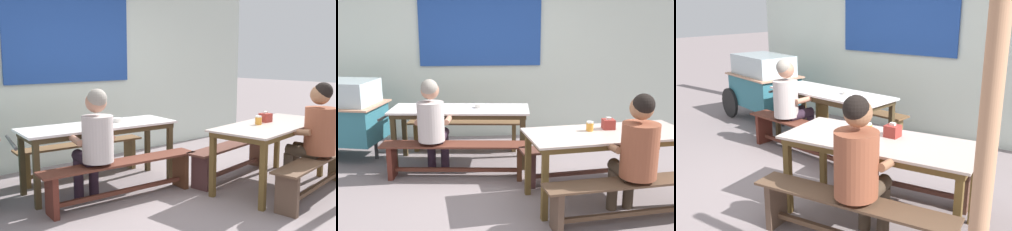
{
  "view_description": "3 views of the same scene",
  "coord_description": "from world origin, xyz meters",
  "views": [
    {
      "loc": [
        -3.16,
        -2.9,
        1.57
      ],
      "look_at": [
        -0.12,
        0.64,
        0.88
      ],
      "focal_mm": 42.68,
      "sensor_mm": 36.0,
      "label": 1
    },
    {
      "loc": [
        -0.52,
        -4.19,
        1.96
      ],
      "look_at": [
        -0.17,
        0.5,
        0.82
      ],
      "focal_mm": 43.43,
      "sensor_mm": 36.0,
      "label": 2
    },
    {
      "loc": [
        2.62,
        -3.0,
        1.92
      ],
      "look_at": [
        0.01,
        0.48,
        0.71
      ],
      "focal_mm": 42.74,
      "sensor_mm": 36.0,
      "label": 3
    }
  ],
  "objects": [
    {
      "name": "person_near_front",
      "position": [
        0.99,
        -0.62,
        0.74
      ],
      "size": [
        0.49,
        0.56,
        1.29
      ],
      "color": "#453729",
      "rests_on": "ground_plane"
    },
    {
      "name": "person_left_back_turned",
      "position": [
        -1.07,
        0.71,
        0.72
      ],
      "size": [
        0.47,
        0.57,
        1.25
      ],
      "color": "#2B1C2A",
      "rests_on": "ground_plane"
    },
    {
      "name": "food_cart",
      "position": [
        -2.49,
        1.52,
        0.65
      ],
      "size": [
        1.73,
        1.1,
        1.12
      ],
      "color": "teal",
      "rests_on": "ground_plane"
    },
    {
      "name": "bench_near_front",
      "position": [
        0.94,
        -0.69,
        0.29
      ],
      "size": [
        1.75,
        0.51,
        0.44
      ],
      "color": "brown",
      "rests_on": "ground_plane"
    },
    {
      "name": "condiment_jar",
      "position": [
        0.69,
        -0.06,
        0.82
      ],
      "size": [
        0.08,
        0.08,
        0.1
      ],
      "color": "orange",
      "rests_on": "dining_table_near"
    },
    {
      "name": "dining_table_far",
      "position": [
        -0.74,
        1.17,
        0.69
      ],
      "size": [
        1.89,
        0.8,
        0.77
      ],
      "color": "silver",
      "rests_on": "ground_plane"
    },
    {
      "name": "bench_far_front",
      "position": [
        -0.79,
        0.62,
        0.3
      ],
      "size": [
        1.85,
        0.45,
        0.44
      ],
      "color": "#592C20",
      "rests_on": "ground_plane"
    },
    {
      "name": "dining_table_near",
      "position": [
        0.87,
        -0.14,
        0.69
      ],
      "size": [
        1.82,
        0.97,
        0.77
      ],
      "color": "#C3B0A4",
      "rests_on": "ground_plane"
    },
    {
      "name": "ground_plane",
      "position": [
        0.0,
        0.0,
        0.0
      ],
      "size": [
        40.0,
        40.0,
        0.0
      ],
      "primitive_type": "plane",
      "color": "gray"
    },
    {
      "name": "bench_far_back",
      "position": [
        -0.69,
        1.72,
        0.3
      ],
      "size": [
        1.71,
        0.42,
        0.44
      ],
      "color": "brown",
      "rests_on": "ground_plane"
    },
    {
      "name": "soup_bowl",
      "position": [
        -0.47,
        1.18,
        0.79
      ],
      "size": [
        0.13,
        0.13,
        0.05
      ],
      "primitive_type": "cylinder",
      "color": "silver",
      "rests_on": "dining_table_far"
    },
    {
      "name": "wooden_support_post",
      "position": [
        2.04,
        -0.99,
        1.15
      ],
      "size": [
        0.11,
        0.11,
        2.31
      ],
      "primitive_type": "cylinder",
      "color": "tan",
      "rests_on": "ground_plane"
    },
    {
      "name": "bench_near_back",
      "position": [
        0.79,
        0.41,
        0.3
      ],
      "size": [
        1.63,
        0.5,
        0.44
      ],
      "color": "#553027",
      "rests_on": "ground_plane"
    },
    {
      "name": "tissue_box",
      "position": [
        0.92,
        -0.0,
        0.82
      ],
      "size": [
        0.12,
        0.12,
        0.13
      ],
      "color": "maroon",
      "rests_on": "dining_table_near"
    },
    {
      "name": "backdrop_wall",
      "position": [
        -0.01,
        2.5,
        1.53
      ],
      "size": [
        6.65,
        0.23,
        2.91
      ],
      "color": "silver",
      "rests_on": "ground_plane"
    }
  ]
}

